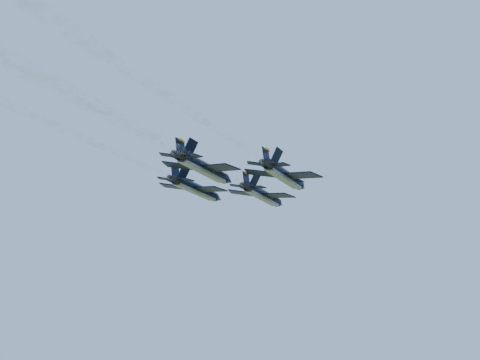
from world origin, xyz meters
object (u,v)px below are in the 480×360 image
at_px(jet_lead, 264,195).
at_px(jet_left, 197,189).
at_px(jet_right, 285,176).
at_px(jet_slot, 205,168).

bearing_deg(jet_lead, jet_left, -132.10).
height_order(jet_lead, jet_right, same).
bearing_deg(jet_right, jet_left, 177.50).
xyz_separation_m(jet_lead, jet_left, (-10.42, -9.91, 0.00)).
xyz_separation_m(jet_lead, jet_slot, (-2.61, -22.00, 0.00)).
relative_size(jet_left, jet_right, 1.00).
bearing_deg(jet_left, jet_lead, 47.90).
distance_m(jet_lead, jet_slot, 22.15).
bearing_deg(jet_slot, jet_left, 127.24).
bearing_deg(jet_left, jet_right, -2.50).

